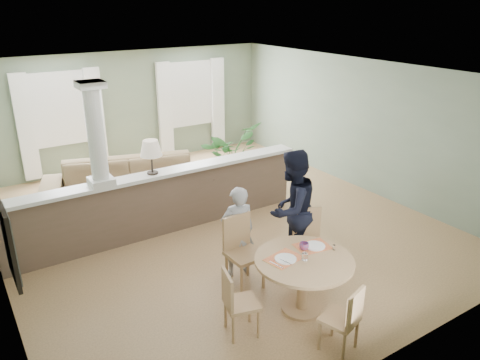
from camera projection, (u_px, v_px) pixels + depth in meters
ground at (215, 223)px, 8.48m from camera, size 8.00×8.00×0.00m
room_shell at (194, 119)px, 8.30m from camera, size 7.02×8.02×2.71m
pony_wall at (158, 195)px, 7.88m from camera, size 5.32×0.38×2.70m
sofa at (131, 187)px, 8.88m from camera, size 3.43×2.12×0.93m
houseplant at (229, 156)px, 9.87m from camera, size 1.60×1.51×1.40m
dining_table at (304, 269)px, 5.92m from camera, size 1.26×1.26×0.86m
chair_far_boy at (242, 248)px, 6.50m from camera, size 0.47×0.47×1.02m
chair_far_man at (309, 239)px, 6.78m from camera, size 0.56×0.56×0.99m
chair_near at (345, 317)px, 5.24m from camera, size 0.48×0.48×0.84m
chair_side at (236, 300)px, 5.52m from camera, size 0.47×0.47×0.86m
child_person at (238, 232)px, 6.68m from camera, size 0.56×0.43×1.38m
man_person at (291, 209)px, 6.88m from camera, size 1.03×0.90×1.81m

